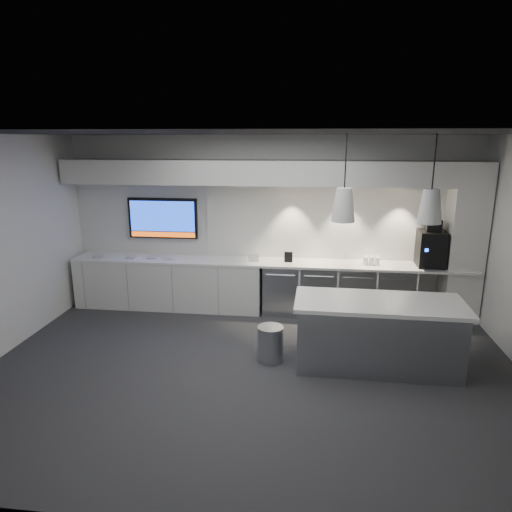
# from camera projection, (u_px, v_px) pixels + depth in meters

# --- Properties ---
(floor) EXTENTS (7.00, 7.00, 0.00)m
(floor) POSITION_uv_depth(u_px,v_px,m) (251.00, 371.00, 5.95)
(floor) COLOR #2C2C2F
(floor) RESTS_ON ground
(ceiling) EXTENTS (7.00, 7.00, 0.00)m
(ceiling) POSITION_uv_depth(u_px,v_px,m) (250.00, 133.00, 5.20)
(ceiling) COLOR black
(ceiling) RESTS_ON wall_back
(wall_back) EXTENTS (7.00, 0.00, 7.00)m
(wall_back) POSITION_uv_depth(u_px,v_px,m) (269.00, 223.00, 7.98)
(wall_back) COLOR silver
(wall_back) RESTS_ON floor
(wall_front) EXTENTS (7.00, 0.00, 7.00)m
(wall_front) POSITION_uv_depth(u_px,v_px,m) (204.00, 353.00, 3.17)
(wall_front) COLOR silver
(wall_front) RESTS_ON floor
(back_counter) EXTENTS (6.80, 0.65, 0.04)m
(back_counter) POSITION_uv_depth(u_px,v_px,m) (267.00, 262.00, 7.82)
(back_counter) COLOR white
(back_counter) RESTS_ON left_base_cabinets
(left_base_cabinets) EXTENTS (3.30, 0.63, 0.86)m
(left_base_cabinets) POSITION_uv_depth(u_px,v_px,m) (169.00, 283.00, 8.13)
(left_base_cabinets) COLOR silver
(left_base_cabinets) RESTS_ON floor
(fridge_unit_a) EXTENTS (0.60, 0.61, 0.85)m
(fridge_unit_a) POSITION_uv_depth(u_px,v_px,m) (281.00, 288.00, 7.91)
(fridge_unit_a) COLOR #95999E
(fridge_unit_a) RESTS_ON floor
(fridge_unit_b) EXTENTS (0.60, 0.61, 0.85)m
(fridge_unit_b) POSITION_uv_depth(u_px,v_px,m) (318.00, 289.00, 7.83)
(fridge_unit_b) COLOR #95999E
(fridge_unit_b) RESTS_ON floor
(fridge_unit_c) EXTENTS (0.60, 0.61, 0.85)m
(fridge_unit_c) POSITION_uv_depth(u_px,v_px,m) (355.00, 291.00, 7.76)
(fridge_unit_c) COLOR #95999E
(fridge_unit_c) RESTS_ON floor
(fridge_unit_d) EXTENTS (0.60, 0.61, 0.85)m
(fridge_unit_d) POSITION_uv_depth(u_px,v_px,m) (393.00, 292.00, 7.69)
(fridge_unit_d) COLOR #95999E
(fridge_unit_d) RESTS_ON floor
(backsplash) EXTENTS (4.60, 0.03, 1.30)m
(backsplash) POSITION_uv_depth(u_px,v_px,m) (339.00, 222.00, 7.81)
(backsplash) COLOR silver
(backsplash) RESTS_ON wall_back
(soffit) EXTENTS (6.90, 0.60, 0.40)m
(soffit) POSITION_uv_depth(u_px,v_px,m) (268.00, 172.00, 7.46)
(soffit) COLOR silver
(soffit) RESTS_ON wall_back
(column) EXTENTS (0.55, 0.55, 2.60)m
(column) POSITION_uv_depth(u_px,v_px,m) (464.00, 243.00, 7.37)
(column) COLOR silver
(column) RESTS_ON floor
(wall_tv) EXTENTS (1.25, 0.07, 0.72)m
(wall_tv) POSITION_uv_depth(u_px,v_px,m) (163.00, 218.00, 8.13)
(wall_tv) COLOR black
(wall_tv) RESTS_ON wall_back
(island) EXTENTS (2.18, 0.97, 0.92)m
(island) POSITION_uv_depth(u_px,v_px,m) (377.00, 334.00, 5.97)
(island) COLOR #95999E
(island) RESTS_ON floor
(bin) EXTENTS (0.44, 0.44, 0.49)m
(bin) POSITION_uv_depth(u_px,v_px,m) (270.00, 344.00, 6.18)
(bin) COLOR #95999E
(bin) RESTS_ON floor
(coffee_machine) EXTENTS (0.44, 0.61, 0.77)m
(coffee_machine) POSITION_uv_depth(u_px,v_px,m) (431.00, 247.00, 7.45)
(coffee_machine) COLOR black
(coffee_machine) RESTS_ON back_counter
(sign_black) EXTENTS (0.14, 0.03, 0.18)m
(sign_black) POSITION_uv_depth(u_px,v_px,m) (288.00, 257.00, 7.73)
(sign_black) COLOR black
(sign_black) RESTS_ON back_counter
(sign_white) EXTENTS (0.18, 0.03, 0.14)m
(sign_white) POSITION_uv_depth(u_px,v_px,m) (254.00, 258.00, 7.76)
(sign_white) COLOR white
(sign_white) RESTS_ON back_counter
(cup_cluster) EXTENTS (0.26, 0.16, 0.14)m
(cup_cluster) POSITION_uv_depth(u_px,v_px,m) (371.00, 261.00, 7.58)
(cup_cluster) COLOR white
(cup_cluster) RESTS_ON back_counter
(tray_a) EXTENTS (0.20, 0.20, 0.02)m
(tray_a) POSITION_uv_depth(u_px,v_px,m) (98.00, 256.00, 8.07)
(tray_a) COLOR #AEAEAE
(tray_a) RESTS_ON back_counter
(tray_b) EXTENTS (0.17, 0.17, 0.02)m
(tray_b) POSITION_uv_depth(u_px,v_px,m) (131.00, 257.00, 8.01)
(tray_b) COLOR #AEAEAE
(tray_b) RESTS_ON back_counter
(tray_c) EXTENTS (0.18, 0.18, 0.02)m
(tray_c) POSITION_uv_depth(u_px,v_px,m) (152.00, 258.00, 8.00)
(tray_c) COLOR #AEAEAE
(tray_c) RESTS_ON back_counter
(tray_d) EXTENTS (0.20, 0.20, 0.02)m
(tray_d) POSITION_uv_depth(u_px,v_px,m) (168.00, 258.00, 7.95)
(tray_d) COLOR #AEAEAE
(tray_d) RESTS_ON back_counter
(pendant_left) EXTENTS (0.29, 0.29, 1.12)m
(pendant_left) POSITION_uv_depth(u_px,v_px,m) (344.00, 205.00, 5.60)
(pendant_left) COLOR silver
(pendant_left) RESTS_ON ceiling
(pendant_right) EXTENTS (0.29, 0.29, 1.12)m
(pendant_right) POSITION_uv_depth(u_px,v_px,m) (430.00, 206.00, 5.49)
(pendant_right) COLOR silver
(pendant_right) RESTS_ON ceiling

